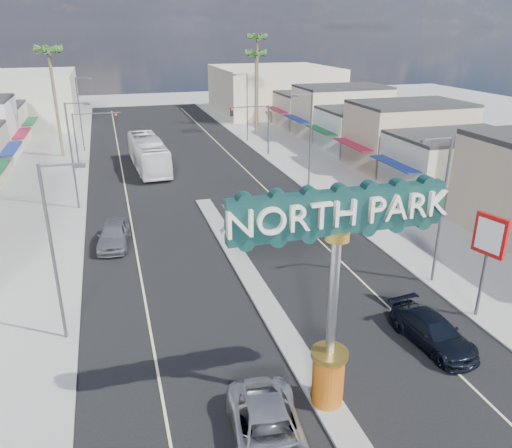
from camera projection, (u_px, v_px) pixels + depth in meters
ground at (201, 198)px, 45.66m from camera, size 160.00×160.00×0.00m
road at (201, 198)px, 45.66m from camera, size 20.00×120.00×0.01m
median_island at (248, 274)px, 31.37m from camera, size 1.30×30.00×0.16m
sidewalk_left at (37, 212)px, 41.93m from camera, size 8.00×120.00×0.12m
sidewalk_right at (340, 184)px, 49.35m from camera, size 8.00×120.00×0.12m
storefront_row_right at (369, 126)px, 62.51m from camera, size 12.00×42.00×6.00m
backdrop_far_left at (9, 99)px, 78.47m from camera, size 20.00×20.00×8.00m
backdrop_far_right at (274, 90)px, 90.13m from camera, size 20.00×20.00×8.00m
gateway_sign at (335, 277)px, 18.51m from camera, size 8.20×1.50×9.15m
traffic_signal_left at (92, 129)px, 54.13m from camera, size 5.09×0.45×6.00m
traffic_signal_right at (254, 120)px, 59.00m from camera, size 5.09×0.45×6.00m
streetlight_l_near at (55, 246)px, 23.21m from camera, size 2.03×0.22×9.00m
streetlight_l_mid at (73, 151)px, 41.03m from camera, size 2.03×0.22×9.00m
streetlight_l_far at (81, 111)px, 60.64m from camera, size 2.03×0.22×9.00m
streetlight_r_near at (440, 204)px, 28.74m from camera, size 2.03×0.22×9.00m
streetlight_r_mid at (309, 136)px, 46.56m from camera, size 2.03×0.22×9.00m
streetlight_r_far at (246, 104)px, 66.17m from camera, size 2.03×0.22×9.00m
palm_left_far at (49, 57)px, 55.81m from camera, size 2.60×2.60×13.10m
palm_right_mid at (256, 58)px, 68.38m from camera, size 2.60×2.60×12.10m
palm_right_far at (257, 43)px, 73.61m from camera, size 2.60×2.60×14.10m
suv_left at (269, 433)px, 18.16m from camera, size 3.32×6.00×1.59m
suv_right at (433, 331)px, 24.34m from camera, size 2.58×5.23×1.46m
car_parked_left at (114, 234)px, 35.37m from camera, size 2.69×5.28×1.72m
city_bus at (148, 154)px, 54.26m from camera, size 3.61×12.64×3.48m
bank_pylon_sign at (489, 241)px, 25.34m from camera, size 0.68×1.77×5.69m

